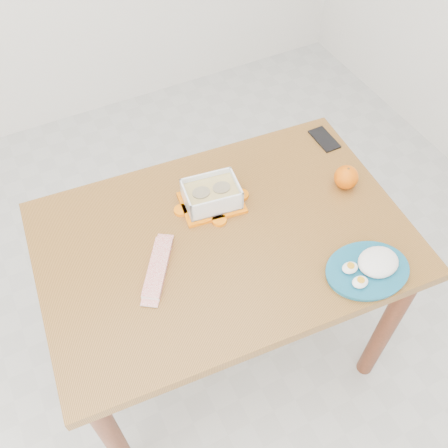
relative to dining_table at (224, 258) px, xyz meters
name	(u,v)px	position (x,y,z in m)	size (l,w,h in m)	color
ground	(195,367)	(-0.15, -0.03, -0.64)	(3.50, 3.50, 0.00)	#B7B7B2
dining_table	(224,258)	(0.00, 0.00, 0.00)	(1.14, 0.81, 0.75)	#925D29
food_container	(212,195)	(0.02, 0.13, 0.15)	(0.21, 0.17, 0.08)	orange
orange_fruit	(346,177)	(0.44, 0.01, 0.15)	(0.08, 0.08, 0.08)	#E35204
rice_plate	(371,267)	(0.31, -0.29, 0.13)	(0.27, 0.27, 0.06)	#165E7B
candy_bar	(158,268)	(-0.22, -0.02, 0.12)	(0.20, 0.05, 0.02)	#B90E09
smartphone	(324,139)	(0.50, 0.22, 0.12)	(0.06, 0.12, 0.01)	black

